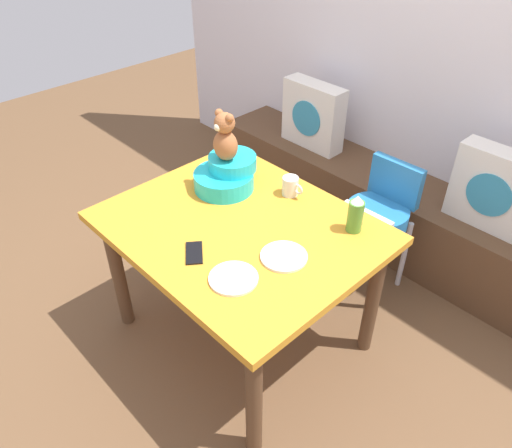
{
  "coord_description": "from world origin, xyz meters",
  "views": [
    {
      "loc": [
        1.36,
        -1.2,
        2.12
      ],
      "look_at": [
        0.0,
        0.1,
        0.69
      ],
      "focal_mm": 34.91,
      "sensor_mm": 36.0,
      "label": 1
    }
  ],
  "objects_px": {
    "dining_table": "(241,242)",
    "dinner_plate_far": "(284,256)",
    "pillow_floral_right": "(495,190)",
    "ketchup_bottle": "(355,214)",
    "dinner_plate_near": "(233,278)",
    "pillow_floral_left": "(313,115)",
    "coffee_mug": "(291,186)",
    "teddy_bear": "(225,137)",
    "highchair": "(379,213)",
    "cell_phone": "(194,253)",
    "infant_seat_teal": "(227,175)"
  },
  "relations": [
    {
      "from": "dining_table",
      "to": "dinner_plate_far",
      "type": "distance_m",
      "value": 0.32
    },
    {
      "from": "pillow_floral_right",
      "to": "dining_table",
      "type": "height_order",
      "value": "pillow_floral_right"
    },
    {
      "from": "ketchup_bottle",
      "to": "dinner_plate_near",
      "type": "bearing_deg",
      "value": -102.38
    },
    {
      "from": "pillow_floral_left",
      "to": "coffee_mug",
      "type": "height_order",
      "value": "pillow_floral_left"
    },
    {
      "from": "pillow_floral_right",
      "to": "coffee_mug",
      "type": "bearing_deg",
      "value": -126.91
    },
    {
      "from": "teddy_bear",
      "to": "ketchup_bottle",
      "type": "height_order",
      "value": "teddy_bear"
    },
    {
      "from": "pillow_floral_left",
      "to": "dinner_plate_near",
      "type": "height_order",
      "value": "pillow_floral_left"
    },
    {
      "from": "pillow_floral_left",
      "to": "highchair",
      "type": "distance_m",
      "value": 0.96
    },
    {
      "from": "coffee_mug",
      "to": "cell_phone",
      "type": "relative_size",
      "value": 0.83
    },
    {
      "from": "coffee_mug",
      "to": "infant_seat_teal",
      "type": "bearing_deg",
      "value": -146.06
    },
    {
      "from": "highchair",
      "to": "dining_table",
      "type": "bearing_deg",
      "value": -106.05
    },
    {
      "from": "dining_table",
      "to": "dinner_plate_near",
      "type": "bearing_deg",
      "value": -46.57
    },
    {
      "from": "teddy_bear",
      "to": "coffee_mug",
      "type": "bearing_deg",
      "value": 34.02
    },
    {
      "from": "dinner_plate_near",
      "to": "dinner_plate_far",
      "type": "distance_m",
      "value": 0.25
    },
    {
      "from": "pillow_floral_right",
      "to": "teddy_bear",
      "type": "xyz_separation_m",
      "value": [
        -0.93,
        -1.06,
        0.34
      ]
    },
    {
      "from": "dinner_plate_far",
      "to": "ketchup_bottle",
      "type": "bearing_deg",
      "value": 76.81
    },
    {
      "from": "pillow_floral_right",
      "to": "infant_seat_teal",
      "type": "xyz_separation_m",
      "value": [
        -0.93,
        -1.06,
        0.13
      ]
    },
    {
      "from": "dinner_plate_far",
      "to": "dining_table",
      "type": "bearing_deg",
      "value": 175.65
    },
    {
      "from": "pillow_floral_right",
      "to": "cell_phone",
      "type": "height_order",
      "value": "pillow_floral_right"
    },
    {
      "from": "cell_phone",
      "to": "pillow_floral_left",
      "type": "bearing_deg",
      "value": 60.28
    },
    {
      "from": "dining_table",
      "to": "cell_phone",
      "type": "bearing_deg",
      "value": -86.67
    },
    {
      "from": "ketchup_bottle",
      "to": "coffee_mug",
      "type": "distance_m",
      "value": 0.4
    },
    {
      "from": "teddy_bear",
      "to": "pillow_floral_right",
      "type": "bearing_deg",
      "value": 48.75
    },
    {
      "from": "highchair",
      "to": "dinner_plate_near",
      "type": "height_order",
      "value": "highchair"
    },
    {
      "from": "infant_seat_teal",
      "to": "ketchup_bottle",
      "type": "height_order",
      "value": "ketchup_bottle"
    },
    {
      "from": "teddy_bear",
      "to": "cell_phone",
      "type": "xyz_separation_m",
      "value": [
        0.3,
        -0.44,
        -0.27
      ]
    },
    {
      "from": "highchair",
      "to": "dinner_plate_far",
      "type": "bearing_deg",
      "value": -85.49
    },
    {
      "from": "pillow_floral_right",
      "to": "infant_seat_teal",
      "type": "height_order",
      "value": "same"
    },
    {
      "from": "pillow_floral_right",
      "to": "dining_table",
      "type": "distance_m",
      "value": 1.38
    },
    {
      "from": "pillow_floral_right",
      "to": "dinner_plate_far",
      "type": "relative_size",
      "value": 2.2
    },
    {
      "from": "dinner_plate_near",
      "to": "cell_phone",
      "type": "distance_m",
      "value": 0.23
    },
    {
      "from": "coffee_mug",
      "to": "pillow_floral_right",
      "type": "bearing_deg",
      "value": 53.09
    },
    {
      "from": "infant_seat_teal",
      "to": "cell_phone",
      "type": "bearing_deg",
      "value": -56.28
    },
    {
      "from": "dinner_plate_near",
      "to": "highchair",
      "type": "bearing_deg",
      "value": 90.96
    },
    {
      "from": "pillow_floral_left",
      "to": "cell_phone",
      "type": "distance_m",
      "value": 1.63
    },
    {
      "from": "pillow_floral_right",
      "to": "highchair",
      "type": "bearing_deg",
      "value": -134.87
    },
    {
      "from": "pillow_floral_left",
      "to": "pillow_floral_right",
      "type": "relative_size",
      "value": 1.0
    },
    {
      "from": "dinner_plate_near",
      "to": "pillow_floral_left",
      "type": "bearing_deg",
      "value": 120.23
    },
    {
      "from": "coffee_mug",
      "to": "cell_phone",
      "type": "distance_m",
      "value": 0.63
    },
    {
      "from": "highchair",
      "to": "teddy_bear",
      "type": "height_order",
      "value": "teddy_bear"
    },
    {
      "from": "pillow_floral_right",
      "to": "teddy_bear",
      "type": "relative_size",
      "value": 1.76
    },
    {
      "from": "highchair",
      "to": "dinner_plate_far",
      "type": "relative_size",
      "value": 3.95
    },
    {
      "from": "pillow_floral_left",
      "to": "ketchup_bottle",
      "type": "distance_m",
      "value": 1.34
    },
    {
      "from": "teddy_bear",
      "to": "cell_phone",
      "type": "height_order",
      "value": "teddy_bear"
    },
    {
      "from": "infant_seat_teal",
      "to": "dinner_plate_far",
      "type": "bearing_deg",
      "value": -18.07
    },
    {
      "from": "dining_table",
      "to": "infant_seat_teal",
      "type": "xyz_separation_m",
      "value": [
        -0.28,
        0.17,
        0.17
      ]
    },
    {
      "from": "coffee_mug",
      "to": "dinner_plate_far",
      "type": "relative_size",
      "value": 0.6
    },
    {
      "from": "coffee_mug",
      "to": "dinner_plate_near",
      "type": "bearing_deg",
      "value": -66.89
    },
    {
      "from": "infant_seat_teal",
      "to": "coffee_mug",
      "type": "xyz_separation_m",
      "value": [
        0.27,
        0.18,
        -0.02
      ]
    },
    {
      "from": "pillow_floral_left",
      "to": "infant_seat_teal",
      "type": "bearing_deg",
      "value": -72.38
    }
  ]
}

